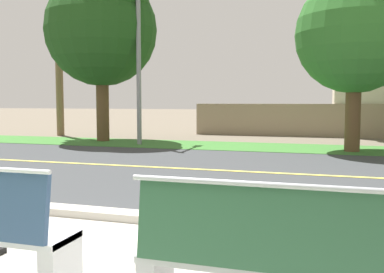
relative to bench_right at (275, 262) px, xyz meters
The scene contains 10 objects.
ground_plane 7.85m from the bench_right, 99.24° to the left, with size 140.00×140.00×0.00m, color #665B4C.
curb_edge 2.47m from the bench_right, 121.15° to the left, with size 44.00×0.30×0.11m, color #ADA89E.
street_asphalt 6.37m from the bench_right, 101.42° to the left, with size 52.00×8.00×0.01m, color #383A3D.
road_centre_line 6.37m from the bench_right, 101.42° to the left, with size 48.00×0.14×0.01m, color #E0CC4C.
far_verge_grass 11.39m from the bench_right, 96.35° to the left, with size 48.00×2.80×0.02m, color #38702D.
bench_right is the anchor object (origin of this frame).
streetlamp 13.06m from the bench_right, 117.88° to the left, with size 0.24×2.10×7.00m.
shade_tree_far_left 14.47m from the bench_right, 123.18° to the left, with size 4.14×4.14×6.84m.
shade_tree_left 11.31m from the bench_right, 83.76° to the left, with size 3.47×3.47×5.73m.
garden_wall 16.24m from the bench_right, 85.88° to the left, with size 13.00×0.36×1.40m, color gray.
Camera 1 is at (1.55, -2.47, 1.50)m, focal length 40.13 mm.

